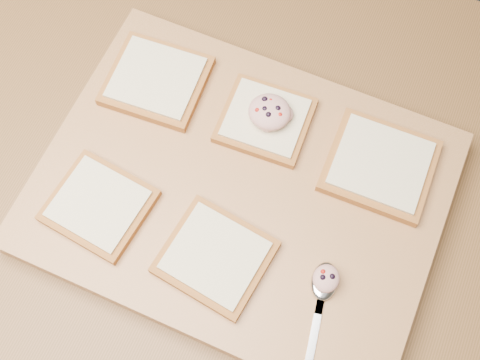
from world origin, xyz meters
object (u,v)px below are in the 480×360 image
at_px(cutting_board, 240,193).
at_px(spoon, 323,291).
at_px(bread_far_center, 265,120).
at_px(tuna_salad_dollop, 270,112).

bearing_deg(cutting_board, spoon, -30.12).
height_order(bread_far_center, tuna_salad_dollop, tuna_salad_dollop).
bearing_deg(tuna_salad_dollop, spoon, -51.58).
xyz_separation_m(cutting_board, tuna_salad_dollop, (-0.00, 0.10, 0.05)).
height_order(tuna_salad_dollop, spoon, tuna_salad_dollop).
bearing_deg(tuna_salad_dollop, cutting_board, -88.76).
height_order(cutting_board, tuna_salad_dollop, tuna_salad_dollop).
xyz_separation_m(bread_far_center, spoon, (0.15, -0.18, -0.00)).
relative_size(cutting_board, tuna_salad_dollop, 9.11).
relative_size(cutting_board, spoon, 3.16).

